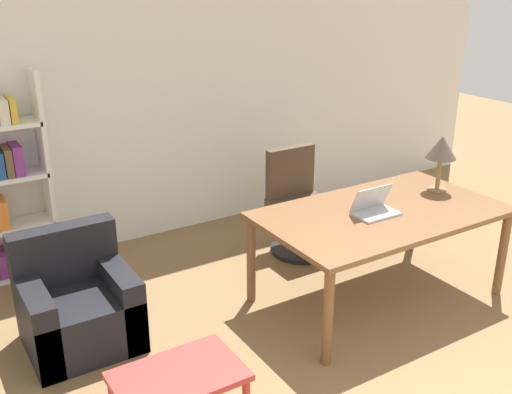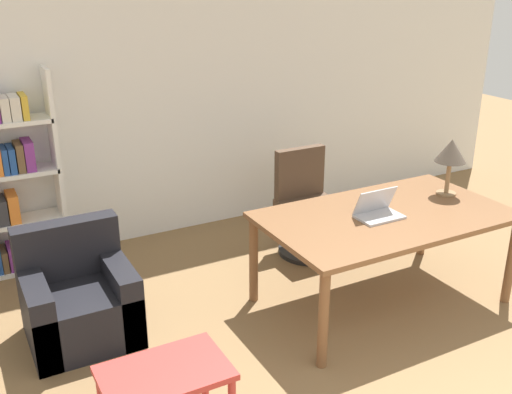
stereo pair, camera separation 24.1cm
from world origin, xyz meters
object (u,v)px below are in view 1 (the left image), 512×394
laptop (374,208)px  office_chair (299,207)px  desk (381,220)px  armchair (78,308)px  table_lamp (441,149)px  side_table_blue (179,385)px

laptop → office_chair: bearing=85.4°
desk → armchair: armchair is taller
table_lamp → side_table_blue: table_lamp is taller
side_table_blue → armchair: armchair is taller
table_lamp → office_chair: bearing=126.8°
office_chair → armchair: (-2.18, -0.42, -0.15)m
office_chair → armchair: size_ratio=1.18×
table_lamp → armchair: table_lamp is taller
office_chair → armchair: 2.23m
desk → laptop: 0.16m
laptop → desk: bearing=8.9°
armchair → table_lamp: bearing=-10.4°
office_chair → laptop: bearing=-94.6°
laptop → table_lamp: 0.86m
laptop → office_chair: (0.09, 1.06, -0.37)m
laptop → side_table_blue: laptop is taller
desk → office_chair: bearing=90.6°
office_chair → side_table_blue: (-2.00, -1.69, -0.02)m
desk → armchair: bearing=164.0°
side_table_blue → armchair: (-0.18, 1.27, -0.13)m
desk → table_lamp: 0.83m
armchair → side_table_blue: bearing=-81.8°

